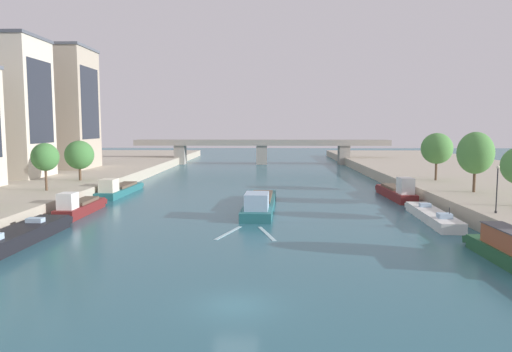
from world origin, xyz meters
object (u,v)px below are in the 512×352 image
moored_boat_left_midway (19,236)px  barge_midriver (260,203)px  moored_boat_right_gap_after (397,192)px  moored_boat_right_midway (507,248)px  tree_left_second (45,157)px  lamppost_right_bank (497,187)px  tree_right_far (437,149)px  tree_right_third (476,153)px  moored_boat_left_second (119,189)px  tree_left_distant (79,155)px  moored_boat_left_lone (80,207)px  moored_boat_right_far (432,216)px  bridge_far (262,148)px

moored_boat_left_midway → barge_midriver: bearing=40.3°
moored_boat_left_midway → moored_boat_right_gap_after: size_ratio=1.10×
barge_midriver → moored_boat_left_midway: size_ratio=1.34×
barge_midriver → moored_boat_right_midway: 29.04m
tree_left_second → lamppost_right_bank: 52.13m
moored_boat_right_midway → moored_boat_right_gap_after: moored_boat_right_gap_after is taller
tree_right_far → barge_midriver: bearing=-148.6°
moored_boat_right_gap_after → moored_boat_left_midway: bearing=-145.8°
moored_boat_left_midway → tree_right_third: 51.60m
tree_left_second → tree_right_third: (54.08, -0.06, 0.61)m
barge_midriver → lamppost_right_bank: bearing=-27.7°
moored_boat_left_second → tree_left_distant: 8.53m
tree_left_second → tree_right_far: bearing=13.8°
moored_boat_right_gap_after → moored_boat_left_lone: bearing=-161.8°
moored_boat_left_midway → moored_boat_left_lone: (-0.18, 13.76, 0.23)m
moored_boat_right_gap_after → tree_right_far: (7.66, 6.79, 5.70)m
moored_boat_right_far → moored_boat_left_midway: bearing=-164.1°
moored_boat_left_lone → tree_right_third: size_ratio=1.49×
moored_boat_right_far → tree_right_third: tree_right_third is taller
moored_boat_left_lone → barge_midriver: bearing=9.8°
moored_boat_left_midway → moored_boat_left_second: size_ratio=1.00×
moored_boat_left_lone → tree_left_distant: bearing=111.2°
moored_boat_right_far → tree_right_third: 13.72m
moored_boat_right_far → tree_left_second: tree_left_second is taller
moored_boat_left_second → tree_right_far: size_ratio=2.07×
tree_right_third → tree_right_far: bearing=90.6°
tree_right_third → lamppost_right_bank: size_ratio=1.66×
tree_left_distant → tree_right_far: size_ratio=0.84×
lamppost_right_bank → tree_right_far: bearing=81.9°
tree_left_second → tree_left_distant: size_ratio=1.01×
moored_boat_right_midway → tree_right_far: size_ratio=1.43×
barge_midriver → tree_left_distant: (-27.64, 14.66, 4.88)m
moored_boat_right_far → tree_left_distant: 50.96m
tree_left_distant → bridge_far: size_ratio=0.09×
moored_boat_right_midway → tree_left_distant: size_ratio=1.70×
barge_midriver → moored_boat_left_lone: moored_boat_left_lone is taller
moored_boat_left_second → barge_midriver: bearing=-30.6°
tree_right_third → lamppost_right_bank: bearing=-105.7°
moored_boat_left_lone → lamppost_right_bank: bearing=-10.9°
moored_boat_right_midway → moored_boat_left_lone: bearing=154.4°
moored_boat_right_gap_after → lamppost_right_bank: (3.67, -21.27, 3.34)m
moored_boat_right_gap_after → lamppost_right_bank: 21.85m
moored_boat_left_second → moored_boat_right_gap_after: 40.04m
barge_midriver → moored_boat_right_far: (18.54, -6.25, -0.30)m
moored_boat_left_lone → tree_left_second: (-6.81, 6.47, 5.25)m
tree_left_second → barge_midriver: bearing=-6.1°
moored_boat_right_midway → moored_boat_right_far: moored_boat_right_midway is taller
tree_right_third → moored_boat_right_far: bearing=-131.8°
moored_boat_left_second → tree_left_distant: (-6.61, 2.23, 4.90)m
tree_right_far → moored_boat_left_midway: bearing=-144.5°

